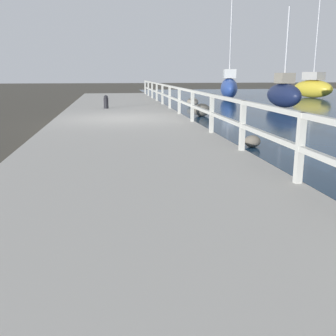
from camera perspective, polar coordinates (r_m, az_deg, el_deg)
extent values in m
plane|color=#4C473D|center=(13.98, -6.66, 6.24)|extent=(120.00, 120.00, 0.00)
cube|color=beige|center=(13.97, -6.68, 6.70)|extent=(4.70, 36.00, 0.23)
cube|color=silver|center=(5.87, 18.61, 2.73)|extent=(0.10, 0.10, 1.02)
cube|color=silver|center=(8.14, 10.76, 6.06)|extent=(0.10, 0.10, 1.02)
cube|color=silver|center=(10.51, 6.35, 7.87)|extent=(0.10, 0.10, 1.02)
cube|color=silver|center=(12.93, 3.56, 8.98)|extent=(0.10, 0.10, 1.02)
cube|color=silver|center=(15.37, 1.64, 9.73)|extent=(0.10, 0.10, 1.02)
cube|color=silver|center=(17.83, 0.24, 10.27)|extent=(0.10, 0.10, 1.02)
cube|color=silver|center=(20.29, -0.82, 10.68)|extent=(0.10, 0.10, 1.02)
cube|color=silver|center=(22.76, -1.65, 10.99)|extent=(0.10, 0.10, 1.02)
cube|color=silver|center=(25.24, -2.32, 11.24)|extent=(0.10, 0.10, 1.02)
cube|color=silver|center=(27.72, -2.88, 11.44)|extent=(0.10, 0.10, 1.02)
cube|color=silver|center=(30.20, -3.34, 11.61)|extent=(0.10, 0.10, 1.02)
cube|color=silver|center=(14.12, 2.54, 11.29)|extent=(0.09, 32.50, 0.08)
cube|color=silver|center=(14.15, 2.52, 9.39)|extent=(0.09, 32.50, 0.08)
ellipsoid|color=gray|center=(21.64, 3.59, 9.52)|extent=(0.64, 0.57, 0.48)
ellipsoid|color=#666056|center=(16.77, 4.92, 8.40)|extent=(0.71, 0.64, 0.53)
ellipsoid|color=slate|center=(9.84, 12.16, 3.81)|extent=(0.40, 0.36, 0.30)
cylinder|color=black|center=(18.06, -8.98, 9.26)|extent=(0.21, 0.21, 0.46)
sphere|color=black|center=(18.04, -9.01, 10.10)|extent=(0.19, 0.19, 0.19)
ellipsoid|color=#2D4C9E|center=(28.70, 8.84, 11.35)|extent=(1.90, 3.70, 1.43)
cube|color=silver|center=(28.68, 8.91, 13.38)|extent=(1.12, 1.66, 0.60)
cylinder|color=silver|center=(28.84, 9.15, 19.45)|extent=(0.09, 0.09, 6.71)
ellipsoid|color=gold|center=(31.37, 20.24, 10.74)|extent=(2.56, 3.64, 1.28)
cube|color=beige|center=(31.35, 20.39, 12.42)|extent=(1.40, 1.60, 0.57)
cylinder|color=silver|center=(31.46, 20.84, 17.67)|extent=(0.09, 0.09, 6.35)
ellipsoid|color=#192347|center=(21.93, 16.42, 10.08)|extent=(1.34, 3.11, 1.24)
cube|color=#9E937F|center=(21.90, 16.57, 12.40)|extent=(0.83, 0.94, 0.54)
cylinder|color=silver|center=(21.95, 16.87, 16.63)|extent=(0.09, 0.09, 3.78)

